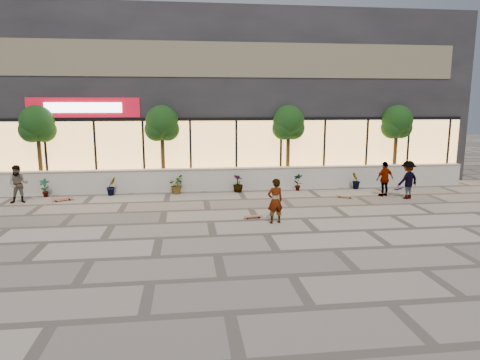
{
  "coord_description": "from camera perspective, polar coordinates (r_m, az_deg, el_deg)",
  "views": [
    {
      "loc": [
        -2.38,
        -12.51,
        3.97
      ],
      "look_at": [
        -0.53,
        2.32,
        1.3
      ],
      "focal_mm": 32.0,
      "sensor_mm": 36.0,
      "label": 1
    }
  ],
  "objects": [
    {
      "name": "shrub_a",
      "position": [
        20.24,
        -24.61,
        -0.95
      ],
      "size": [
        0.43,
        0.29,
        0.81
      ],
      "primitive_type": "imported",
      "color": "#173511",
      "rests_on": "ground"
    },
    {
      "name": "shrub_d",
      "position": [
        19.43,
        -0.27,
        -0.44
      ],
      "size": [
        0.64,
        0.64,
        0.81
      ],
      "primitive_type": "imported",
      "rotation": [
        0.0,
        0.0,
        2.46
      ],
      "color": "#173511",
      "rests_on": "ground"
    },
    {
      "name": "tree_east",
      "position": [
        22.74,
        20.19,
        7.03
      ],
      "size": [
        1.6,
        1.5,
        3.92
      ],
      "color": "#3F2D16",
      "rests_on": "ground"
    },
    {
      "name": "skater_right_near",
      "position": [
        19.55,
        18.74,
        0.14
      ],
      "size": [
        0.96,
        0.62,
        1.52
      ],
      "primitive_type": "imported",
      "rotation": [
        0.0,
        0.0,
        3.44
      ],
      "color": "silver",
      "rests_on": "ground"
    },
    {
      "name": "retail_building",
      "position": [
        25.11,
        -1.73,
        10.76
      ],
      "size": [
        24.0,
        9.17,
        8.5
      ],
      "color": "#222227",
      "rests_on": "ground"
    },
    {
      "name": "shrub_f",
      "position": [
        20.84,
        15.2,
        -0.08
      ],
      "size": [
        0.55,
        0.57,
        0.81
      ],
      "primitive_type": "imported",
      "rotation": [
        0.0,
        0.0,
        4.1
      ],
      "color": "#173511",
      "rests_on": "ground"
    },
    {
      "name": "tree_mideast",
      "position": [
        20.82,
        6.49,
        7.35
      ],
      "size": [
        1.6,
        1.5,
        3.92
      ],
      "color": "#3F2D16",
      "rests_on": "ground"
    },
    {
      "name": "ground",
      "position": [
        13.34,
        3.51,
        -7.21
      ],
      "size": [
        80.0,
        80.0,
        0.0
      ],
      "primitive_type": "plane",
      "color": "#A99F92",
      "rests_on": "ground"
    },
    {
      "name": "tree_midwest",
      "position": [
        20.27,
        -10.37,
        7.18
      ],
      "size": [
        1.6,
        1.5,
        3.92
      ],
      "color": "#3F2D16",
      "rests_on": "ground"
    },
    {
      "name": "skater_center",
      "position": [
        14.37,
        4.71,
        -2.8
      ],
      "size": [
        0.62,
        0.48,
        1.53
      ],
      "primitive_type": "imported",
      "rotation": [
        0.0,
        0.0,
        3.37
      ],
      "color": "white",
      "rests_on": "ground"
    },
    {
      "name": "tree_west",
      "position": [
        21.29,
        -25.41,
        6.51
      ],
      "size": [
        1.6,
        1.5,
        3.92
      ],
      "color": "#3F2D16",
      "rests_on": "ground"
    },
    {
      "name": "skater_right_far",
      "position": [
        19.36,
        21.46,
        0.02
      ],
      "size": [
        1.19,
        0.92,
        1.62
      ],
      "primitive_type": "imported",
      "rotation": [
        0.0,
        0.0,
        3.49
      ],
      "color": "#A0281D",
      "rests_on": "ground"
    },
    {
      "name": "planter_wall",
      "position": [
        19.96,
        -0.17,
        0.19
      ],
      "size": [
        22.0,
        0.42,
        1.04
      ],
      "color": "silver",
      "rests_on": "ground"
    },
    {
      "name": "shrub_e",
      "position": [
        19.95,
        7.74,
        -0.26
      ],
      "size": [
        0.46,
        0.35,
        0.81
      ],
      "primitive_type": "imported",
      "rotation": [
        0.0,
        0.0,
        3.28
      ],
      "color": "#173511",
      "rests_on": "ground"
    },
    {
      "name": "shrub_c",
      "position": [
        19.3,
        -8.55,
        -0.63
      ],
      "size": [
        0.68,
        0.77,
        0.81
      ],
      "primitive_type": "imported",
      "rotation": [
        0.0,
        0.0,
        1.64
      ],
      "color": "#173511",
      "rests_on": "ground"
    },
    {
      "name": "skateboard_center",
      "position": [
        15.07,
        1.77,
        -4.88
      ],
      "size": [
        0.71,
        0.3,
        0.08
      ],
      "rotation": [
        0.0,
        0.0,
        0.18
      ],
      "color": "#9D5033",
      "rests_on": "ground"
    },
    {
      "name": "shrub_b",
      "position": [
        19.58,
        -16.77,
        -0.8
      ],
      "size": [
        0.57,
        0.57,
        0.81
      ],
      "primitive_type": "imported",
      "rotation": [
        0.0,
        0.0,
        0.82
      ],
      "color": "#173511",
      "rests_on": "ground"
    },
    {
      "name": "skateboard_right_far",
      "position": [
        21.53,
        20.42,
        -0.94
      ],
      "size": [
        0.71,
        0.61,
        0.09
      ],
      "rotation": [
        0.0,
        0.0,
        0.66
      ],
      "color": "#5C4681",
      "rests_on": "ground"
    },
    {
      "name": "skateboard_right_near",
      "position": [
        18.81,
        13.78,
        -2.13
      ],
      "size": [
        0.69,
        0.52,
        0.08
      ],
      "rotation": [
        0.0,
        0.0,
        -0.55
      ],
      "color": "brown",
      "rests_on": "ground"
    },
    {
      "name": "skateboard_left",
      "position": [
        19.18,
        -22.58,
        -2.35
      ],
      "size": [
        0.86,
        0.55,
        0.1
      ],
      "rotation": [
        0.0,
        0.0,
        0.43
      ],
      "color": "#AE3B20",
      "rests_on": "ground"
    },
    {
      "name": "skater_left",
      "position": [
        19.39,
        -27.45,
        -0.5
      ],
      "size": [
        0.82,
        0.68,
        1.55
      ],
      "primitive_type": "imported",
      "rotation": [
        0.0,
        0.0,
        0.13
      ],
      "color": "#887958",
      "rests_on": "ground"
    }
  ]
}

